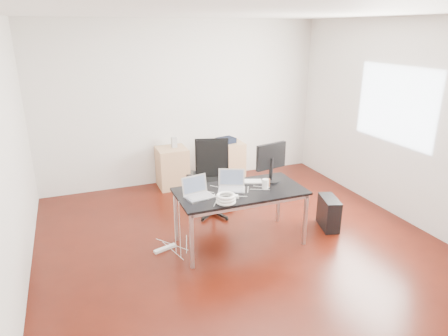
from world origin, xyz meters
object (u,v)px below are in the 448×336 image
object	(u,v)px
desk	(240,194)
office_chair	(213,174)
filing_cabinet_left	(172,168)
pc_tower	(329,213)
filing_cabinet_right	(228,161)

from	to	relation	value
desk	office_chair	size ratio (longest dim) A/B	1.48
desk	office_chair	bearing A→B (deg)	90.34
office_chair	filing_cabinet_left	bearing A→B (deg)	120.14
filing_cabinet_left	pc_tower	world-z (taller)	filing_cabinet_left
filing_cabinet_left	pc_tower	distance (m)	2.81
desk	filing_cabinet_left	xyz separation A→B (m)	(-0.32, 2.22, -0.33)
filing_cabinet_left	filing_cabinet_right	size ratio (longest dim) A/B	1.00
office_chair	filing_cabinet_right	bearing A→B (deg)	74.62
pc_tower	filing_cabinet_left	bearing A→B (deg)	142.15
desk	office_chair	distance (m)	1.00
office_chair	pc_tower	bearing A→B (deg)	-23.13
filing_cabinet_right	pc_tower	bearing A→B (deg)	-75.78
filing_cabinet_right	office_chair	bearing A→B (deg)	-121.26
office_chair	filing_cabinet_left	distance (m)	1.28
desk	pc_tower	xyz separation A→B (m)	(1.31, -0.07, -0.46)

